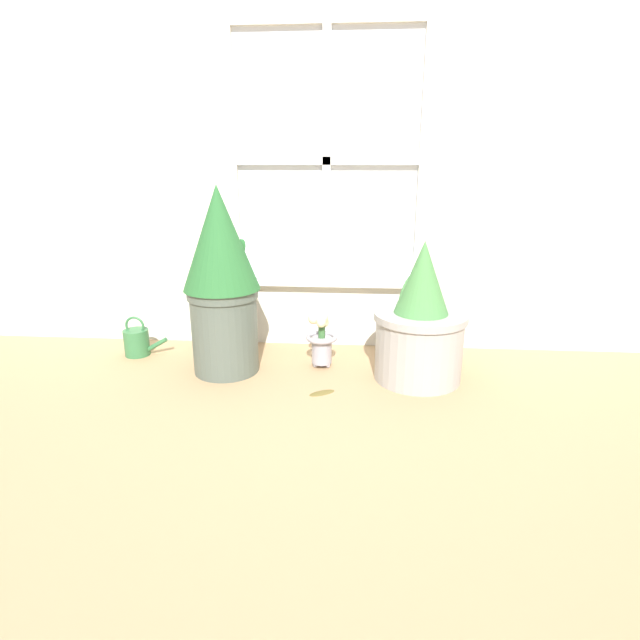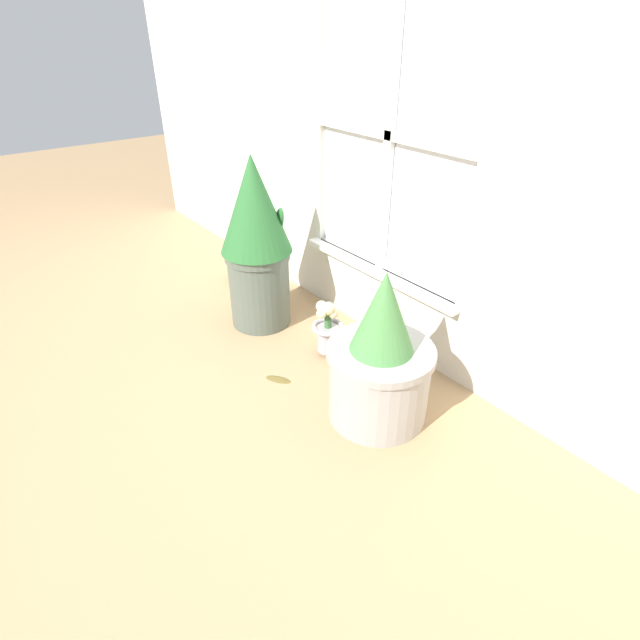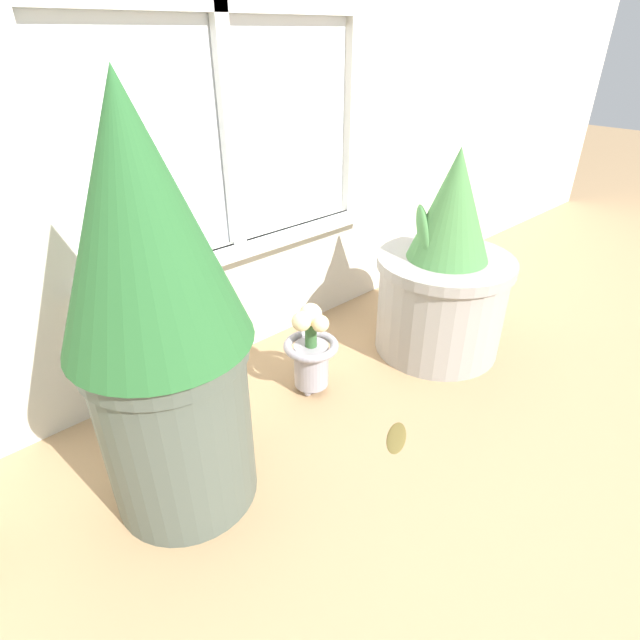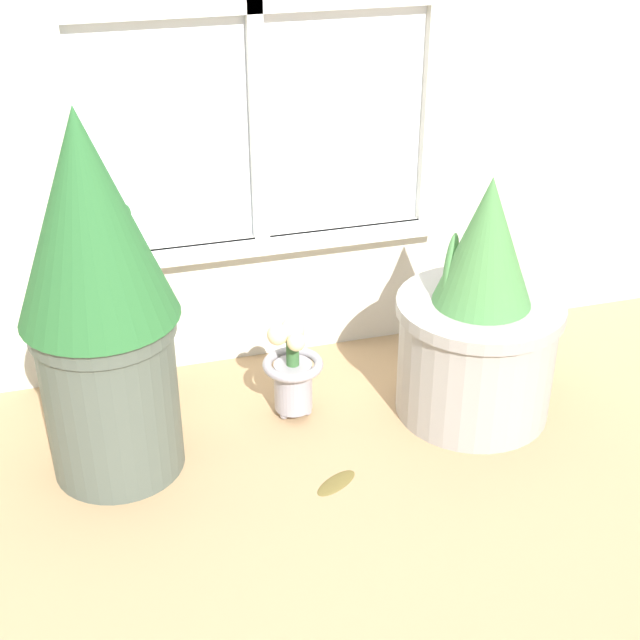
% 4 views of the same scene
% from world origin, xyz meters
% --- Properties ---
extents(ground_plane, '(10.00, 10.00, 0.00)m').
position_xyz_m(ground_plane, '(0.00, 0.00, 0.00)').
color(ground_plane, tan).
extents(potted_plant_left, '(0.32, 0.32, 0.79)m').
position_xyz_m(potted_plant_left, '(-0.41, 0.15, 0.42)').
color(potted_plant_left, '#4C564C').
rests_on(potted_plant_left, ground_plane).
extents(potted_plant_right, '(0.38, 0.38, 0.58)m').
position_xyz_m(potted_plant_right, '(0.41, 0.13, 0.23)').
color(potted_plant_right, '#9E9993').
rests_on(potted_plant_right, ground_plane).
extents(flower_vase, '(0.14, 0.14, 0.26)m').
position_xyz_m(flower_vase, '(-0.00, 0.23, 0.13)').
color(flower_vase, '#99939E').
rests_on(flower_vase, ground_plane).
extents(fallen_leaf, '(0.12, 0.09, 0.01)m').
position_xyz_m(fallen_leaf, '(0.02, -0.05, 0.00)').
color(fallen_leaf, brown).
rests_on(fallen_leaf, ground_plane).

